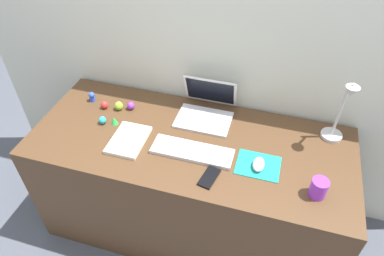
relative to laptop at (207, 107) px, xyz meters
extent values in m
plane|color=#474C56|center=(-0.03, -0.23, -0.79)|extent=(6.00, 6.00, 0.00)
cube|color=beige|center=(-0.03, 0.16, 0.06)|extent=(2.89, 0.05, 1.70)
cube|color=#4C331E|center=(-0.03, -0.23, -0.42)|extent=(1.69, 0.70, 0.74)
cube|color=silver|center=(0.00, -0.06, -0.05)|extent=(0.30, 0.21, 0.01)
cube|color=silver|center=(0.00, 0.08, 0.06)|extent=(0.30, 0.08, 0.19)
cube|color=black|center=(0.00, 0.07, 0.06)|extent=(0.27, 0.06, 0.17)
cube|color=silver|center=(0.01, -0.32, -0.04)|extent=(0.41, 0.13, 0.02)
cube|color=teal|center=(0.34, -0.31, -0.05)|extent=(0.21, 0.17, 0.00)
ellipsoid|color=silver|center=(0.34, -0.32, -0.03)|extent=(0.06, 0.10, 0.03)
cube|color=black|center=(0.13, -0.45, -0.05)|extent=(0.09, 0.14, 0.01)
cylinder|color=#B7B7BC|center=(0.68, 0.01, -0.04)|extent=(0.11, 0.11, 0.02)
cylinder|color=#B7B7BC|center=(0.68, 0.01, 0.12)|extent=(0.01, 0.01, 0.32)
cylinder|color=#B7B7BC|center=(0.68, -0.03, 0.29)|extent=(0.01, 0.07, 0.09)
cone|color=#B7B7BC|center=(0.68, -0.07, 0.29)|extent=(0.06, 0.06, 0.05)
cube|color=silver|center=(-0.33, -0.33, -0.04)|extent=(0.17, 0.24, 0.02)
cylinder|color=purple|center=(0.61, -0.41, -0.01)|extent=(0.08, 0.08, 0.09)
ellipsoid|color=red|center=(-0.58, -0.11, -0.03)|extent=(0.04, 0.04, 0.05)
cylinder|color=blue|center=(-0.68, -0.07, -0.04)|extent=(0.03, 0.03, 0.03)
sphere|color=blue|center=(-0.68, -0.07, -0.01)|extent=(0.04, 0.04, 0.04)
ellipsoid|color=purple|center=(-0.43, -0.08, -0.03)|extent=(0.04, 0.04, 0.05)
cone|color=green|center=(-0.46, -0.22, -0.03)|extent=(0.04, 0.04, 0.04)
ellipsoid|color=#8CDB33|center=(-0.49, -0.10, -0.03)|extent=(0.05, 0.05, 0.05)
ellipsoid|color=#28B7CC|center=(-0.53, -0.24, -0.03)|extent=(0.04, 0.04, 0.04)
camera|label=1|loc=(0.35, -1.48, 1.20)|focal=32.41mm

